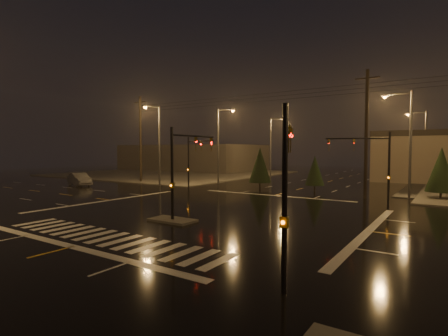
{
  "coord_description": "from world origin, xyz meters",
  "views": [
    {
      "loc": [
        14.89,
        -20.6,
        4.57
      ],
      "look_at": [
        -1.55,
        4.33,
        3.0
      ],
      "focal_mm": 28.0,
      "sensor_mm": 36.0,
      "label": 1
    }
  ],
  "objects": [
    {
      "name": "conifer_0",
      "position": [
        13.97,
        17.09,
        2.75
      ],
      "size": [
        2.63,
        2.63,
        4.81
      ],
      "color": "black",
      "rests_on": "ground"
    },
    {
      "name": "commercial_block",
      "position": [
        -35.0,
        42.0,
        2.8
      ],
      "size": [
        30.0,
        18.0,
        5.6
      ],
      "primitive_type": "cube",
      "color": "#403A38",
      "rests_on": "ground"
    },
    {
      "name": "median_island",
      "position": [
        0.0,
        -4.0,
        0.07
      ],
      "size": [
        3.0,
        1.6,
        0.15
      ],
      "primitive_type": "cube",
      "color": "#4D4A45",
      "rests_on": "ground"
    },
    {
      "name": "streetlight_1",
      "position": [
        -11.18,
        18.0,
        5.8
      ],
      "size": [
        2.77,
        0.32,
        10.0
      ],
      "color": "#38383A",
      "rests_on": "ground"
    },
    {
      "name": "streetlight_4",
      "position": [
        11.18,
        36.0,
        5.8
      ],
      "size": [
        2.77,
        0.32,
        10.0
      ],
      "color": "#38383A",
      "rests_on": "ground"
    },
    {
      "name": "signal_mast_se",
      "position": [
        10.23,
        -9.75,
        3.71
      ],
      "size": [
        1.55,
        3.87,
        6.0
      ],
      "color": "black",
      "rests_on": "ground"
    },
    {
      "name": "utility_pole_0",
      "position": [
        -22.0,
        14.0,
        6.13
      ],
      "size": [
        2.2,
        0.32,
        12.0
      ],
      "color": "black",
      "rests_on": "ground"
    },
    {
      "name": "stop_bar_near",
      "position": [
        0.0,
        -11.0,
        0.01
      ],
      "size": [
        16.0,
        0.5,
        0.01
      ],
      "primitive_type": "cube",
      "color": "beige",
      "rests_on": "ground"
    },
    {
      "name": "ground",
      "position": [
        0.0,
        0.0,
        0.0
      ],
      "size": [
        140.0,
        140.0,
        0.0
      ],
      "primitive_type": "plane",
      "color": "black",
      "rests_on": "ground"
    },
    {
      "name": "utility_pole_1",
      "position": [
        8.0,
        14.0,
        6.13
      ],
      "size": [
        2.2,
        0.32,
        12.0
      ],
      "color": "black",
      "rests_on": "ground"
    },
    {
      "name": "streetlight_3",
      "position": [
        11.18,
        16.0,
        5.8
      ],
      "size": [
        2.77,
        0.32,
        10.0
      ],
      "color": "#38383A",
      "rests_on": "ground"
    },
    {
      "name": "conifer_3",
      "position": [
        -4.31,
        16.29,
        2.76
      ],
      "size": [
        2.63,
        2.63,
        4.81
      ],
      "color": "black",
      "rests_on": "ground"
    },
    {
      "name": "car_crossing",
      "position": [
        -25.03,
        6.33,
        0.8
      ],
      "size": [
        5.13,
        3.0,
        1.6
      ],
      "primitive_type": "imported",
      "rotation": [
        0.0,
        0.0,
        1.28
      ],
      "color": "#595A61",
      "rests_on": "ground"
    },
    {
      "name": "conifer_4",
      "position": [
        2.33,
        16.36,
        2.31
      ],
      "size": [
        2.06,
        2.06,
        3.92
      ],
      "color": "black",
      "rests_on": "ground"
    },
    {
      "name": "streetlight_2",
      "position": [
        -11.18,
        34.0,
        5.8
      ],
      "size": [
        2.77,
        0.32,
        10.0
      ],
      "color": "#38383A",
      "rests_on": "ground"
    },
    {
      "name": "signal_mast_ne",
      "position": [
        9.5,
        10.14,
        3.79
      ],
      "size": [
        4.84,
        1.86,
        6.0
      ],
      "color": "black",
      "rests_on": "ground"
    },
    {
      "name": "signal_mast_median",
      "position": [
        0.0,
        -3.07,
        3.75
      ],
      "size": [
        0.25,
        4.59,
        6.0
      ],
      "color": "black",
      "rests_on": "ground"
    },
    {
      "name": "signal_mast_nw",
      "position": [
        -9.5,
        10.14,
        3.79
      ],
      "size": [
        4.84,
        1.86,
        6.0
      ],
      "color": "black",
      "rests_on": "ground"
    },
    {
      "name": "streetlight_5",
      "position": [
        -16.0,
        11.18,
        5.8
      ],
      "size": [
        0.32,
        2.77,
        10.0
      ],
      "color": "#38383A",
      "rests_on": "ground"
    },
    {
      "name": "crosswalk",
      "position": [
        0.0,
        -9.0,
        0.01
      ],
      "size": [
        15.0,
        2.6,
        0.01
      ],
      "primitive_type": "cube",
      "color": "beige",
      "rests_on": "ground"
    },
    {
      "name": "sidewalk_nw",
      "position": [
        -30.0,
        30.0,
        0.06
      ],
      "size": [
        36.0,
        36.0,
        0.12
      ],
      "primitive_type": "cube",
      "color": "#4D4A45",
      "rests_on": "ground"
    },
    {
      "name": "stop_bar_far",
      "position": [
        0.0,
        11.0,
        0.01
      ],
      "size": [
        16.0,
        0.5,
        0.01
      ],
      "primitive_type": "cube",
      "color": "beige",
      "rests_on": "ground"
    }
  ]
}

